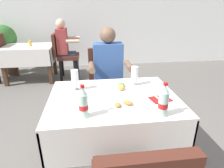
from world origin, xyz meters
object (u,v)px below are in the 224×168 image
plate_far_diner (120,88)px  beer_glass_left (134,76)px  plate_near_camera (123,105)px  cola_bottle_primary (83,103)px  beer_glass_middle (75,80)px  napkin_cutlery_set (160,99)px  background_dining_table (30,55)px  potted_plant_corner (4,43)px  background_chair_right (64,54)px  background_table_tumbler (30,43)px  background_patron (66,46)px  cola_bottle_secondary (163,102)px  seated_diner_far (109,73)px  chair_far_diner_seat (105,81)px  main_dining_table (113,113)px

plate_far_diner → beer_glass_left: 0.21m
plate_near_camera → cola_bottle_primary: (-0.31, -0.12, 0.10)m
beer_glass_middle → napkin_cutlery_set: 0.80m
background_dining_table → potted_plant_corner: potted_plant_corner is taller
background_chair_right → background_table_tumbler: background_chair_right is taller
cola_bottle_primary → background_patron: size_ratio=0.20×
cola_bottle_secondary → background_dining_table: 3.39m
background_patron → potted_plant_corner: (-1.41, 0.52, -0.00)m
plate_near_camera → background_patron: background_patron is taller
seated_diner_far → beer_glass_left: size_ratio=6.42×
chair_far_diner_seat → plate_near_camera: chair_far_diner_seat is taller
main_dining_table → chair_far_diner_seat: size_ratio=1.18×
cola_bottle_primary → background_chair_right: size_ratio=0.26×
chair_far_diner_seat → background_patron: size_ratio=0.77×
background_dining_table → background_table_tumbler: background_table_tumbler is taller
background_chair_right → chair_far_diner_seat: bearing=-67.2°
seated_diner_far → background_dining_table: bearing=128.8°
plate_near_camera → plate_far_diner: plate_far_diner is taller
main_dining_table → background_chair_right: (-0.72, 2.54, -0.01)m
plate_near_camera → plate_far_diner: bearing=84.5°
napkin_cutlery_set → main_dining_table: bearing=164.2°
background_patron → potted_plant_corner: size_ratio=1.13×
napkin_cutlery_set → background_patron: background_patron is taller
cola_bottle_primary → background_table_tumbler: size_ratio=2.29×
cola_bottle_secondary → background_patron: size_ratio=0.21×
plate_near_camera → background_table_tumbler: (-1.42, 2.71, 0.04)m
plate_far_diner → cola_bottle_secondary: (0.23, -0.50, 0.10)m
beer_glass_middle → background_dining_table: (-1.08, 2.35, -0.29)m
background_chair_right → plate_far_diner: bearing=-71.6°
beer_glass_left → background_patron: bearing=111.7°
background_dining_table → background_chair_right: size_ratio=1.02×
background_patron → background_table_tumbler: background_patron is taller
plate_far_diner → potted_plant_corner: (-2.16, 2.92, -0.04)m
seated_diner_far → plate_far_diner: (0.04, -0.58, 0.04)m
cola_bottle_primary → chair_far_diner_seat: bearing=77.2°
background_dining_table → plate_far_diner: bearing=-58.0°
background_chair_right → cola_bottle_secondary: bearing=-70.4°
chair_far_diner_seat → beer_glass_middle: size_ratio=4.79×
plate_far_diner → napkin_cutlery_set: bearing=-38.6°
plate_near_camera → background_dining_table: size_ratio=0.25×
beer_glass_left → background_chair_right: 2.51m
plate_far_diner → cola_bottle_secondary: size_ratio=0.95×
background_patron → beer_glass_left: bearing=-68.3°
background_chair_right → background_table_tumbler: 0.69m
chair_far_diner_seat → beer_glass_left: bearing=-67.4°
seated_diner_far → potted_plant_corner: size_ratio=1.13×
main_dining_table → plate_near_camera: size_ratio=4.64×
plate_near_camera → plate_far_diner: (0.03, 0.32, 0.01)m
beer_glass_middle → cola_bottle_primary: bearing=-80.2°
beer_glass_left → cola_bottle_primary: cola_bottle_primary is taller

